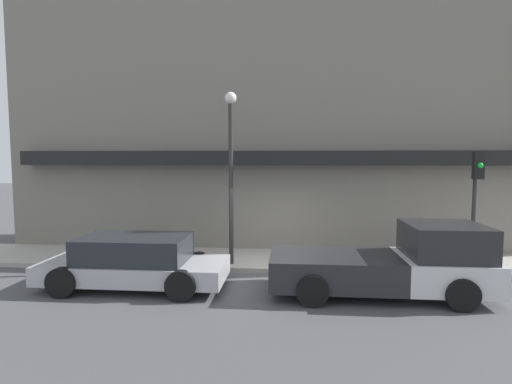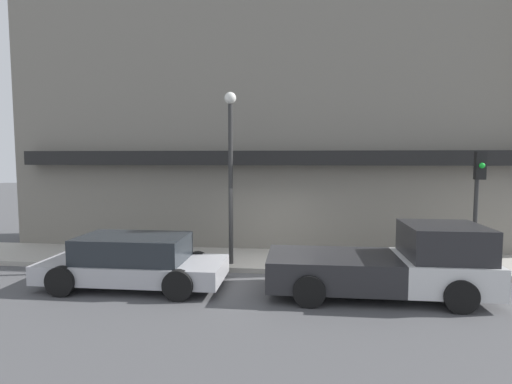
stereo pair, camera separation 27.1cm
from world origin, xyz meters
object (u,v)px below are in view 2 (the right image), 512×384
at_px(pickup_truck, 391,264).
at_px(parked_car, 134,261).
at_px(street_lamp, 231,157).
at_px(traffic_light, 478,189).
at_px(fire_hydrant, 136,252).

xyz_separation_m(pickup_truck, parked_car, (-6.68, -0.00, -0.11)).
height_order(street_lamp, traffic_light, street_lamp).
height_order(pickup_truck, fire_hydrant, pickup_truck).
height_order(fire_hydrant, traffic_light, traffic_light).
xyz_separation_m(street_lamp, traffic_light, (7.22, 0.03, -0.92)).
bearing_deg(traffic_light, pickup_truck, -144.15).
bearing_deg(fire_hydrant, parked_car, -68.47).
bearing_deg(parked_car, street_lamp, 42.95).
bearing_deg(fire_hydrant, pickup_truck, -14.72).
relative_size(pickup_truck, street_lamp, 1.02).
relative_size(fire_hydrant, street_lamp, 0.12).
relative_size(street_lamp, traffic_light, 1.52).
xyz_separation_m(pickup_truck, street_lamp, (-4.39, 2.01, 2.66)).
bearing_deg(pickup_truck, street_lamp, 153.54).
bearing_deg(fire_hydrant, traffic_light, 0.49).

